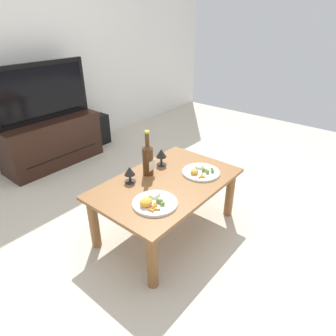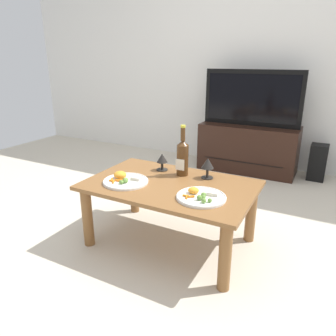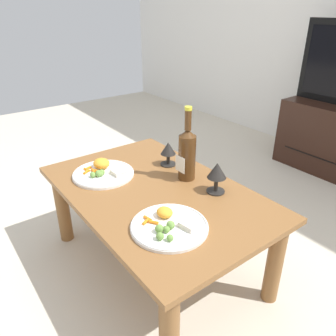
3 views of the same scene
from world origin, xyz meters
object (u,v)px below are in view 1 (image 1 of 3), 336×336
goblet_left (130,172)px  goblet_right (161,154)px  dinner_plate_left (154,203)px  dining_table (167,191)px  tv_screen (42,92)px  floor_speaker (101,129)px  dinner_plate_right (201,172)px  wine_bottle (148,158)px  tv_stand (52,142)px

goblet_left → goblet_right: goblet_right is taller
goblet_left → dinner_plate_left: (-0.10, -0.32, -0.07)m
dining_table → tv_screen: tv_screen is taller
tv_screen → floor_speaker: tv_screen is taller
dinner_plate_left → dinner_plate_right: bearing=-0.2°
wine_bottle → dinner_plate_right: size_ratio=1.21×
tv_screen → wine_bottle: tv_screen is taller
dining_table → tv_screen: size_ratio=1.05×
wine_bottle → goblet_right: 0.18m
dining_table → floor_speaker: bearing=65.8°
goblet_right → dinner_plate_left: goblet_right is taller
dining_table → goblet_left: size_ratio=8.72×
dining_table → goblet_right: (0.18, 0.20, 0.18)m
floor_speaker → goblet_left: size_ratio=3.06×
dining_table → floor_speaker: size_ratio=2.85×
tv_stand → floor_speaker: tv_stand is taller
goblet_right → dinner_plate_left: 0.56m
dinner_plate_left → dinner_plate_right: 0.54m
tv_screen → dinner_plate_right: 1.90m
dining_table → wine_bottle: wine_bottle is taller
dining_table → dinner_plate_left: 0.31m
dining_table → tv_screen: (0.08, 1.74, 0.45)m
tv_stand → dining_table: bearing=-92.6°
tv_screen → wine_bottle: 1.58m
dinner_plate_right → goblet_right: bearing=105.1°
floor_speaker → dinner_plate_left: 2.20m
goblet_right → wine_bottle: bearing=-173.3°
wine_bottle → tv_stand: bearing=87.2°
dinner_plate_left → tv_stand: bearing=79.3°
wine_bottle → goblet_right: wine_bottle is taller
tv_stand → tv_screen: 0.55m
dining_table → dinner_plate_right: bearing=-24.6°
tv_screen → goblet_left: 1.58m
dining_table → tv_stand: 1.75m
wine_bottle → goblet_right: size_ratio=2.48×
dining_table → dinner_plate_right: 0.31m
tv_screen → goblet_right: size_ratio=7.32×
floor_speaker → dinner_plate_right: 2.00m
dinner_plate_left → goblet_right: bearing=35.7°
tv_stand → goblet_right: goblet_right is taller
floor_speaker → dinner_plate_right: size_ratio=1.30×
tv_stand → goblet_left: bearing=-99.3°
tv_screen → goblet_left: size_ratio=8.34×
dinner_plate_left → tv_screen: bearing=79.3°
goblet_left → dinner_plate_left: size_ratio=0.42×
tv_stand → dinner_plate_right: size_ratio=3.61×
wine_bottle → dining_table: bearing=-90.7°
dining_table → dinner_plate_left: (-0.27, -0.12, 0.09)m
tv_screen → dinner_plate_right: size_ratio=3.55×
dining_table → goblet_right: bearing=49.1°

